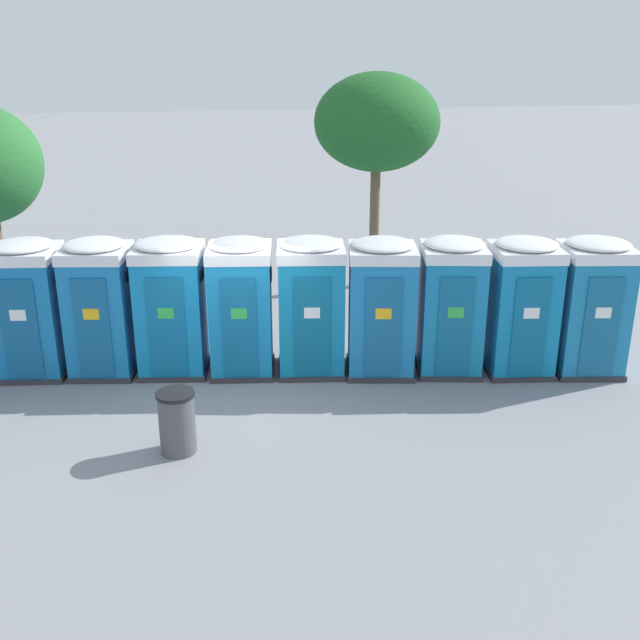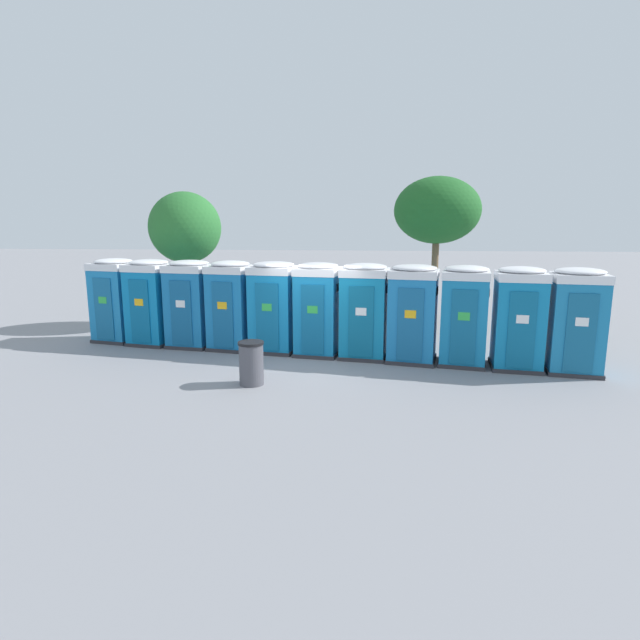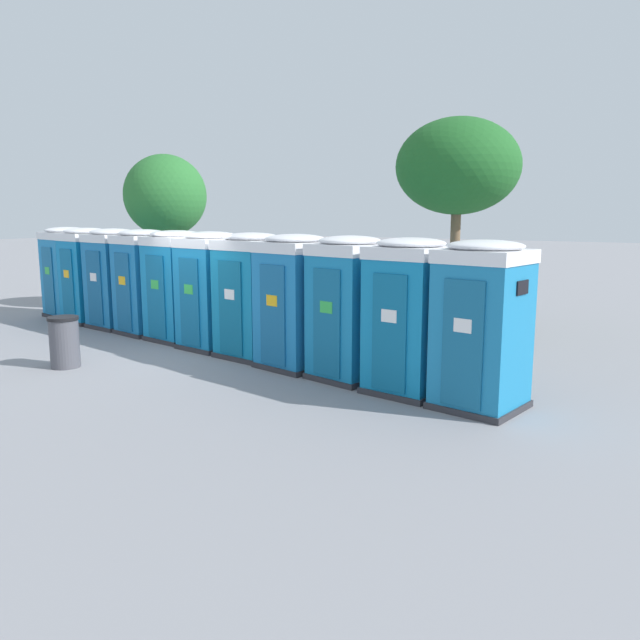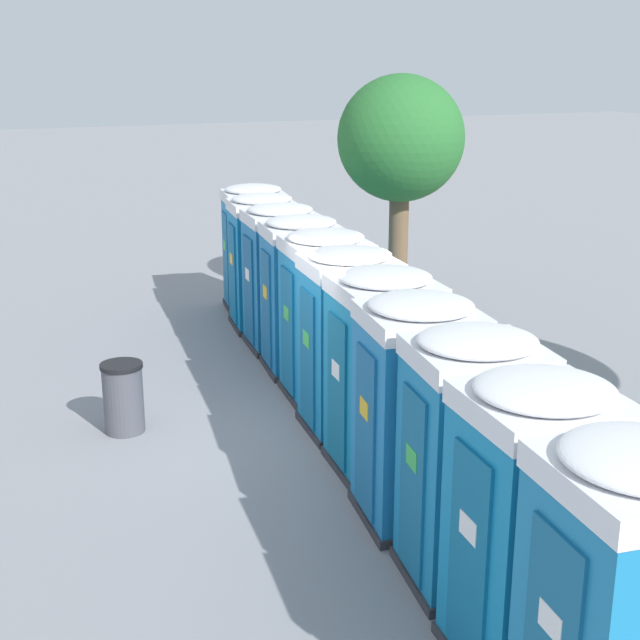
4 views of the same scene
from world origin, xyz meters
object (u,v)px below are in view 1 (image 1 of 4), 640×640
(portapotty_2, at_px, (29,308))
(portapotty_9, at_px, (521,306))
(portapotty_7, at_px, (381,306))
(portapotty_10, at_px, (591,305))
(portapotty_8, at_px, (451,305))
(trash_can, at_px, (177,422))
(portapotty_5, at_px, (241,306))
(portapotty_3, at_px, (100,307))
(portapotty_4, at_px, (171,306))
(street_tree_0, at_px, (377,123))
(portapotty_6, at_px, (311,306))

(portapotty_2, height_order, portapotty_9, same)
(portapotty_7, distance_m, portapotty_10, 3.85)
(portapotty_2, relative_size, portapotty_10, 1.00)
(portapotty_8, bearing_deg, portapotty_7, 172.59)
(trash_can, bearing_deg, portapotty_8, 23.95)
(portapotty_7, bearing_deg, portapotty_8, -7.41)
(portapotty_5, relative_size, trash_can, 2.59)
(portapotty_3, bearing_deg, portapotty_5, -9.24)
(portapotty_3, height_order, portapotty_5, same)
(portapotty_4, height_order, trash_can, portapotty_4)
(street_tree_0, height_order, trash_can, street_tree_0)
(street_tree_0, xyz_separation_m, trash_can, (-4.87, -7.68, -3.53))
(portapotty_6, bearing_deg, portapotty_9, -10.03)
(portapotty_5, height_order, portapotty_7, same)
(portapotty_7, xyz_separation_m, street_tree_0, (1.15, 5.30, 2.74))
(portapotty_4, bearing_deg, trash_can, -88.61)
(portapotty_3, xyz_separation_m, trash_can, (1.35, -3.24, -0.79))
(portapotty_7, bearing_deg, portapotty_4, 169.78)
(portapotty_6, bearing_deg, street_tree_0, 64.41)
(portapotty_4, height_order, portapotty_10, same)
(portapotty_5, xyz_separation_m, portapotty_10, (6.33, -1.05, -0.00))
(portapotty_3, distance_m, portapotty_5, 2.57)
(portapotty_6, bearing_deg, portapotty_10, -9.75)
(portapotty_6, bearing_deg, portapotty_7, -11.77)
(portapotty_6, relative_size, portapotty_8, 1.00)
(portapotty_2, distance_m, portapotty_3, 1.28)
(portapotty_6, distance_m, portapotty_8, 2.57)
(portapotty_7, bearing_deg, portapotty_6, 168.23)
(portapotty_5, relative_size, portapotty_7, 1.00)
(portapotty_3, distance_m, portapotty_6, 3.85)
(portapotty_8, distance_m, trash_can, 5.52)
(portapotty_9, bearing_deg, portapotty_3, 170.58)
(portapotty_4, distance_m, portapotty_7, 3.85)
(portapotty_10, distance_m, trash_can, 7.77)
(portapotty_2, distance_m, trash_can, 4.37)
(portapotty_7, height_order, trash_can, portapotty_7)
(portapotty_9, distance_m, street_tree_0, 6.48)
(portapotty_6, bearing_deg, portapotty_3, 171.19)
(portapotty_2, xyz_separation_m, portapotty_9, (8.87, -1.43, 0.00))
(portapotty_2, bearing_deg, portapotty_10, -9.11)
(portapotty_6, distance_m, portapotty_10, 5.14)
(portapotty_10, height_order, trash_can, portapotty_10)
(portapotty_2, relative_size, portapotty_9, 1.00)
(portapotty_8, height_order, street_tree_0, street_tree_0)
(portapotty_4, bearing_deg, portapotty_9, -9.80)
(street_tree_0, bearing_deg, portapotty_3, -144.42)
(portapotty_5, height_order, portapotty_9, same)
(portapotty_6, relative_size, portapotty_9, 1.00)
(portapotty_3, xyz_separation_m, portapotty_6, (3.81, -0.59, -0.00))
(portapotty_9, bearing_deg, portapotty_10, -8.92)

